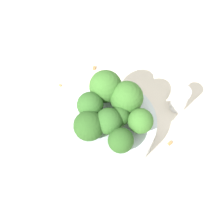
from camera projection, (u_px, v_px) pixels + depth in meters
The scene contains 15 objects.
ground_plane at pixel (112, 132), 0.57m from camera, with size 3.00×3.00×0.00m, color beige.
bowl at pixel (112, 127), 0.55m from camera, with size 0.15×0.15×0.05m, color silver.
broccoli_floret_0 at pixel (120, 115), 0.51m from camera, with size 0.03×0.03×0.04m.
broccoli_floret_1 at pixel (140, 122), 0.50m from camera, with size 0.04×0.04×0.05m.
broccoli_floret_2 at pixel (90, 106), 0.51m from camera, with size 0.04×0.04×0.06m.
broccoli_floret_3 at pixel (109, 122), 0.49m from camera, with size 0.04×0.04×0.05m.
broccoli_floret_4 at pixel (106, 87), 0.52m from camera, with size 0.06×0.06×0.06m.
broccoli_floret_5 at pixel (121, 141), 0.48m from camera, with size 0.04×0.04×0.05m.
broccoli_floret_6 at pixel (127, 98), 0.51m from camera, with size 0.06×0.06×0.06m.
broccoli_floret_7 at pixel (89, 126), 0.49m from camera, with size 0.05×0.05×0.05m.
pepper_shaker at pixel (180, 99), 0.57m from camera, with size 0.03×0.03×0.06m.
almond_crumb_0 at pixel (170, 143), 0.56m from camera, with size 0.01×0.01×0.01m, color olive.
almond_crumb_1 at pixel (94, 67), 0.63m from camera, with size 0.01×0.01×0.01m, color olive.
almond_crumb_2 at pixel (60, 85), 0.62m from camera, with size 0.01×0.00×0.01m, color #AD7F4C.
almond_crumb_3 at pixel (82, 98), 0.60m from camera, with size 0.01×0.01×0.01m, color tan.
Camera 1 is at (-0.07, 0.22, 0.53)m, focal length 50.00 mm.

